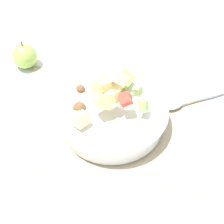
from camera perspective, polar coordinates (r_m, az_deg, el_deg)
ground_plane at (r=0.78m, az=-0.67°, el=-1.38°), size 2.40×2.40×0.00m
placemat at (r=0.77m, az=-0.67°, el=-1.23°), size 0.46×0.33×0.01m
salad_bowl at (r=0.74m, az=-0.07°, el=-0.10°), size 0.25×0.25×0.11m
serving_spoon at (r=0.82m, az=12.44°, el=1.90°), size 0.19×0.12×0.01m
whole_apple at (r=0.93m, az=-14.70°, el=9.24°), size 0.07×0.07×0.08m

